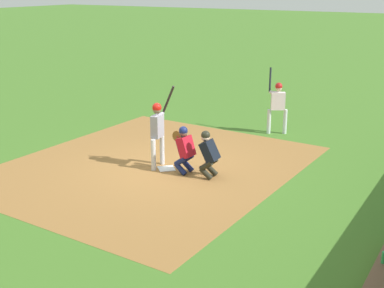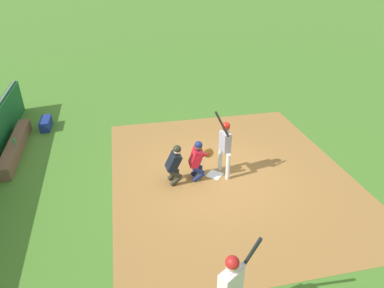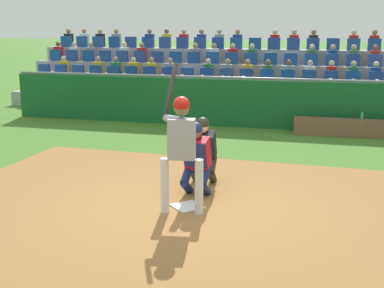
% 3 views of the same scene
% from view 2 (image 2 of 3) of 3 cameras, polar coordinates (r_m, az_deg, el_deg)
% --- Properties ---
extents(ground_plane, '(160.00, 160.00, 0.00)m').
position_cam_2_polar(ground_plane, '(10.79, 3.83, -5.26)').
color(ground_plane, '#477829').
extents(infield_dirt_patch, '(8.85, 7.63, 0.01)m').
position_cam_2_polar(infield_dirt_patch, '(10.93, 6.35, -4.87)').
color(infield_dirt_patch, '#9D6C38').
rests_on(infield_dirt_patch, ground_plane).
extents(home_plate_marker, '(0.62, 0.62, 0.02)m').
position_cam_2_polar(home_plate_marker, '(10.78, 3.84, -5.19)').
color(home_plate_marker, white).
rests_on(home_plate_marker, infield_dirt_patch).
extents(batter_at_plate, '(0.67, 0.58, 2.30)m').
position_cam_2_polar(batter_at_plate, '(10.26, 5.56, 0.20)').
color(batter_at_plate, silver).
rests_on(batter_at_plate, ground_plane).
extents(catcher_crouching, '(0.49, 0.72, 1.31)m').
position_cam_2_polar(catcher_crouching, '(10.24, 0.96, -2.39)').
color(catcher_crouching, navy).
rests_on(catcher_crouching, ground_plane).
extents(home_plate_umpire, '(0.48, 0.50, 1.28)m').
position_cam_2_polar(home_plate_umpire, '(10.09, -2.92, -3.14)').
color(home_plate_umpire, '#28281C').
rests_on(home_plate_umpire, ground_plane).
extents(dugout_bench, '(3.83, 0.40, 0.44)m').
position_cam_2_polar(dugout_bench, '(13.43, -27.49, -0.38)').
color(dugout_bench, brown).
rests_on(dugout_bench, ground_plane).
extents(water_bottle_on_bench, '(0.07, 0.07, 0.21)m').
position_cam_2_polar(water_bottle_on_bench, '(13.09, -27.65, 0.46)').
color(water_bottle_on_bench, green).
rests_on(water_bottle_on_bench, dugout_bench).
extents(equipment_duffel_bag, '(0.99, 0.38, 0.41)m').
position_cam_2_polar(equipment_duffel_bag, '(14.87, -23.33, 3.17)').
color(equipment_duffel_bag, navy).
rests_on(equipment_duffel_bag, ground_plane).
extents(on_deck_batter, '(0.45, 0.74, 2.21)m').
position_cam_2_polar(on_deck_batter, '(6.32, 6.61, -22.45)').
color(on_deck_batter, silver).
rests_on(on_deck_batter, ground_plane).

